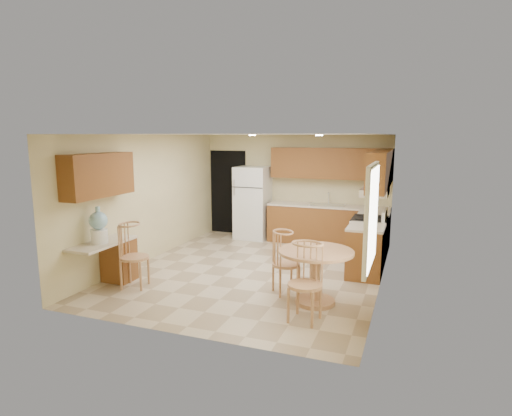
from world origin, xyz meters
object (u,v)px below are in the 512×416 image
(dining_table, at_px, (316,269))
(chair_table_a, at_px, (284,258))
(water_crock, at_px, (99,227))
(refrigerator, at_px, (253,203))
(chair_table_b, at_px, (303,277))
(chair_desk, at_px, (130,251))
(stove, at_px, (369,240))

(dining_table, bearing_deg, chair_table_a, 163.75)
(chair_table_a, height_order, water_crock, water_crock)
(dining_table, xyz_separation_m, water_crock, (-3.40, -0.62, 0.50))
(chair_table_a, xyz_separation_m, water_crock, (-2.87, -0.77, 0.43))
(refrigerator, relative_size, chair_table_b, 1.64)
(dining_table, height_order, water_crock, water_crock)
(chair_table_a, distance_m, chair_desk, 2.49)
(refrigerator, bearing_deg, chair_desk, -98.53)
(chair_table_a, height_order, chair_desk, chair_desk)
(chair_table_a, relative_size, chair_desk, 0.95)
(stove, bearing_deg, chair_table_b, -99.67)
(refrigerator, xyz_separation_m, stove, (2.88, -1.22, -0.40))
(chair_desk, xyz_separation_m, water_crock, (-0.45, -0.17, 0.39))
(dining_table, height_order, chair_table_a, chair_table_a)
(dining_table, height_order, chair_table_b, chair_table_b)
(dining_table, distance_m, chair_table_a, 0.56)
(dining_table, xyz_separation_m, chair_desk, (-2.95, -0.45, 0.11))
(chair_desk, relative_size, water_crock, 1.77)
(refrigerator, xyz_separation_m, chair_table_b, (2.35, -4.30, -0.22))
(stove, height_order, chair_table_a, stove)
(chair_table_b, bearing_deg, stove, -92.98)
(stove, xyz_separation_m, water_crock, (-3.92, -2.95, 0.57))
(stove, distance_m, chair_desk, 4.45)
(stove, height_order, chair_desk, stove)
(refrigerator, relative_size, chair_desk, 1.65)
(stove, relative_size, chair_table_b, 1.02)
(chair_table_b, bearing_deg, chair_desk, 0.79)
(chair_table_a, xyz_separation_m, chair_desk, (-2.42, -0.60, 0.04))
(refrigerator, distance_m, stove, 3.15)
(chair_table_b, xyz_separation_m, water_crock, (-3.40, 0.13, 0.39))
(refrigerator, distance_m, chair_desk, 4.05)
(refrigerator, relative_size, stove, 1.60)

